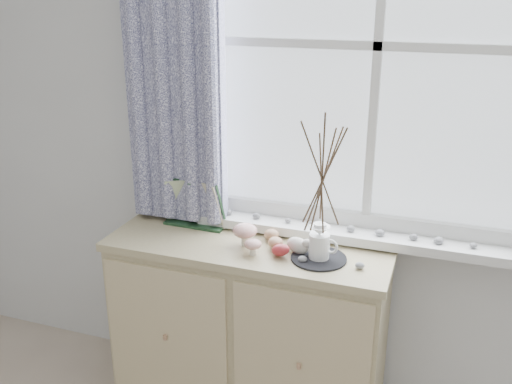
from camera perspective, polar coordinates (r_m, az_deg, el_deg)
sideboard at (r=2.61m, az=-0.73°, el=-13.60°), size 1.20×0.45×0.85m
botanical_book at (r=2.52m, az=-6.41°, el=-1.18°), size 0.33×0.14×0.23m
toadstool_cluster at (r=2.33m, az=-0.93°, el=-4.28°), size 0.15×0.16×0.10m
wooden_eggs at (r=2.34m, az=1.99°, el=-5.03°), size 0.14×0.18×0.08m
songbird_figurine at (r=2.31m, az=4.21°, el=-5.27°), size 0.16×0.12×0.07m
crocheted_doily at (r=2.28m, az=6.29°, el=-6.61°), size 0.22×0.22×0.01m
twig_pitcher at (r=2.14m, az=6.64°, el=1.79°), size 0.25×0.25×0.62m
sideboard_pebbles at (r=2.28m, az=7.19°, el=-6.39°), size 0.26×0.19×0.03m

